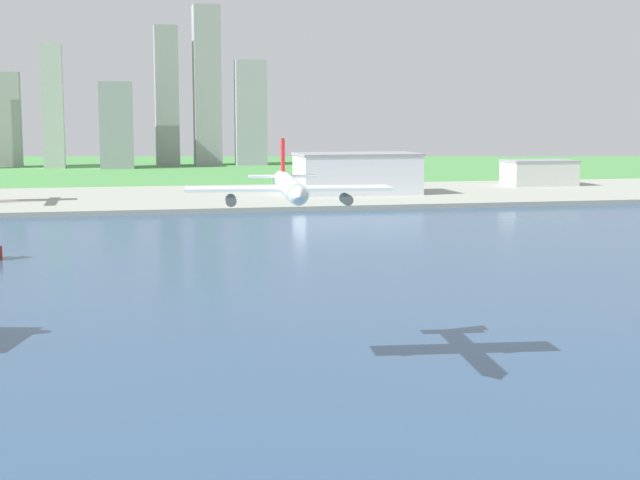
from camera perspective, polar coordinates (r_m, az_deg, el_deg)
ground_plane at (r=311.00m, az=-2.72°, el=-0.66°), size 2400.00×2400.00×0.00m
water_bay at (r=252.76m, az=-0.46°, el=-2.55°), size 840.00×360.00×0.15m
industrial_pier at (r=498.06m, az=-6.37°, el=2.54°), size 840.00×140.00×2.50m
airplane_landing at (r=160.49m, az=-1.86°, el=3.20°), size 35.53×38.57×10.91m
warehouse_main at (r=504.78m, az=2.23°, el=4.01°), size 64.02×35.82×21.45m
warehouse_annex at (r=578.04m, az=12.97°, el=3.95°), size 40.47×25.36×14.96m
distant_skyline at (r=826.55m, az=-10.63°, el=7.95°), size 254.90×64.45×136.75m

